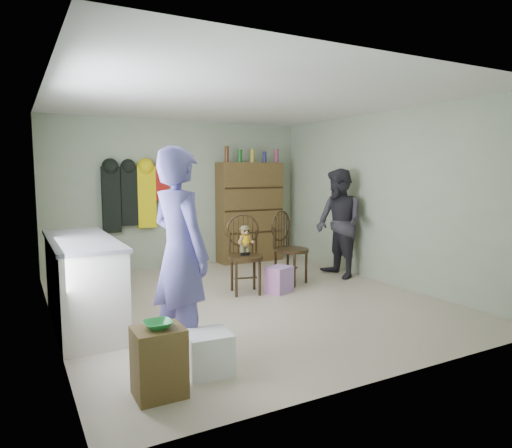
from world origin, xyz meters
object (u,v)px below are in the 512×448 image
chair_front (245,248)px  dresser (250,212)px  counter (83,282)px  chair_far (288,244)px

chair_front → dresser: 2.23m
counter → chair_front: size_ratio=1.75×
chair_front → chair_far: bearing=27.3°
chair_far → dresser: size_ratio=0.52×
counter → dresser: (3.20, 2.30, 0.44)m
chair_front → chair_far: 0.81m
chair_far → chair_front: bearing=168.3°
counter → chair_far: chair_far is taller
chair_far → dresser: (0.29, 1.76, 0.34)m
chair_far → counter: bearing=166.6°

